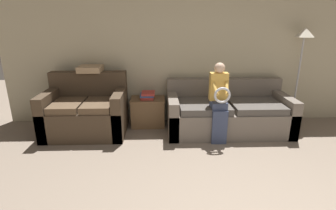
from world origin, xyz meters
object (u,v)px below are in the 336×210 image
couch_side (86,113)px  throw_pillow (91,69)px  couch_main (227,113)px  child_left_seated (219,99)px  side_shelf (148,111)px  book_stack (147,95)px  floor_lamp (303,44)px

couch_side → throw_pillow: size_ratio=3.36×
couch_main → throw_pillow: 2.49m
throw_pillow → child_left_seated: bearing=-18.2°
side_shelf → couch_main: bearing=-10.6°
couch_main → child_left_seated: 0.61m
book_stack → throw_pillow: size_ratio=0.75×
couch_main → side_shelf: 1.41m
book_stack → throw_pillow: throw_pillow is taller
side_shelf → floor_lamp: 2.93m
floor_lamp → throw_pillow: bearing=179.5°
child_left_seated → side_shelf: 1.38m
book_stack → child_left_seated: bearing=-30.8°
couch_main → book_stack: bearing=169.4°
child_left_seated → floor_lamp: floor_lamp is taller
child_left_seated → throw_pillow: child_left_seated is taller
side_shelf → floor_lamp: bearing=-0.3°
couch_main → child_left_seated: bearing=-121.5°
couch_main → throw_pillow: (-2.36, 0.28, 0.74)m
side_shelf → throw_pillow: throw_pillow is taller
book_stack → throw_pillow: 1.09m
book_stack → side_shelf: bearing=-43.1°
child_left_seated → side_shelf: bearing=149.2°
floor_lamp → throw_pillow: 3.68m
couch_side → floor_lamp: size_ratio=0.76×
couch_side → side_shelf: 1.07m
couch_main → couch_side: bearing=-179.1°
side_shelf → couch_side: bearing=-164.0°
couch_side → book_stack: bearing=16.1°
book_stack → couch_main: bearing=-10.6°
floor_lamp → throw_pillow: (-3.66, 0.03, -0.40)m
couch_side → throw_pillow: (0.05, 0.32, 0.69)m
couch_main → couch_side: (-2.42, -0.04, 0.05)m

